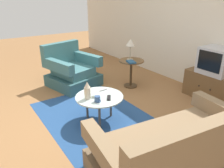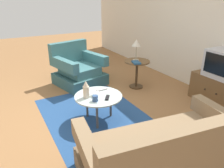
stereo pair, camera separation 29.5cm
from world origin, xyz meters
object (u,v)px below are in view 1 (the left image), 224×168
at_px(couch, 177,153).
at_px(table_lamp, 130,44).
at_px(side_table, 131,68).
at_px(tv_remote_silver, 102,90).
at_px(bowl, 97,95).
at_px(tv_stand, 211,87).
at_px(armchair, 72,72).
at_px(tv_remote_dark, 109,98).
at_px(television, 216,61).
at_px(coffee_table, 99,98).
at_px(mug, 97,99).
at_px(vase, 87,91).
at_px(book, 131,62).

relative_size(couch, table_lamp, 4.30).
xyz_separation_m(side_table, tv_remote_silver, (0.65, -1.12, 0.02)).
bearing_deg(side_table, bowl, -58.45).
bearing_deg(couch, tv_stand, 31.65).
bearing_deg(tv_remote_silver, couch, -92.94).
relative_size(armchair, side_table, 1.90).
bearing_deg(tv_remote_dark, television, 114.61).
distance_m(coffee_table, television, 2.20).
bearing_deg(coffee_table, mug, -38.72).
distance_m(vase, book, 1.48).
bearing_deg(tv_remote_silver, armchair, 82.49).
xyz_separation_m(coffee_table, tv_remote_dark, (0.14, 0.08, 0.05)).
distance_m(armchair, mug, 1.79).
bearing_deg(vase, tv_stand, 76.87).
relative_size(television, tv_remote_silver, 2.90).
bearing_deg(television, tv_remote_dark, -100.14).
relative_size(table_lamp, vase, 1.64).
xyz_separation_m(vase, bowl, (0.02, 0.14, -0.10)).
relative_size(tv_stand, tv_remote_dark, 6.02).
bearing_deg(bowl, tv_remote_silver, 130.21).
height_order(mug, tv_remote_dark, mug).
relative_size(armchair, book, 4.53).
bearing_deg(tv_stand, tv_remote_silver, -108.66).
xyz_separation_m(mug, tv_remote_silver, (-0.30, 0.25, -0.03)).
relative_size(mug, book, 0.53).
bearing_deg(tv_stand, tv_remote_dark, -100.22).
distance_m(coffee_table, vase, 0.25).
bearing_deg(tv_stand, bowl, -103.56).
xyz_separation_m(armchair, tv_remote_dark, (1.74, -0.19, 0.13)).
xyz_separation_m(tv_stand, bowl, (-0.52, -2.13, 0.20)).
height_order(bowl, tv_remote_silver, bowl).
relative_size(couch, television, 3.50).
bearing_deg(bowl, armchair, 168.98).
xyz_separation_m(vase, tv_remote_dark, (0.17, 0.26, -0.12)).
bearing_deg(book, television, 55.21).
bearing_deg(armchair, bowl, 65.09).
distance_m(television, book, 1.54).
height_order(couch, vase, couch).
xyz_separation_m(coffee_table, tv_remote_silver, (-0.15, 0.14, 0.05)).
xyz_separation_m(armchair, couch, (2.98, -0.16, -0.02)).
relative_size(mug, tv_remote_dark, 0.82).
distance_m(tv_remote_silver, book, 1.15).
distance_m(coffee_table, side_table, 1.50).
height_order(table_lamp, book, table_lamp).
bearing_deg(book, mug, -40.96).
relative_size(couch, coffee_table, 2.57).
xyz_separation_m(couch, coffee_table, (-1.39, -0.12, 0.10)).
bearing_deg(mug, tv_remote_dark, 89.98).
xyz_separation_m(vase, book, (-0.65, 1.33, 0.04)).
bearing_deg(table_lamp, tv_remote_silver, -58.55).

